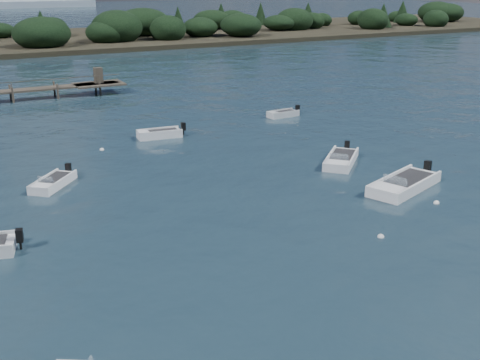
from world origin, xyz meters
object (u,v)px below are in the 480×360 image
tender_far_grey_b (283,115)px  tender_far_white (160,135)px  dinghy_mid_white_b (341,161)px  dinghy_mid_white_a (404,186)px  dinghy_extra_a (53,184)px

tender_far_grey_b → tender_far_white: 12.19m
tender_far_grey_b → dinghy_mid_white_b: dinghy_mid_white_b is taller
tender_far_grey_b → tender_far_white: (-12.08, -1.63, 0.03)m
dinghy_mid_white_a → dinghy_mid_white_b: dinghy_mid_white_a is taller
tender_far_grey_b → tender_far_white: bearing=-172.3°
dinghy_extra_a → dinghy_mid_white_b: bearing=-13.5°
dinghy_mid_white_a → tender_far_white: bearing=115.6°
tender_far_white → dinghy_extra_a: 12.17m
tender_far_grey_b → dinghy_extra_a: (-21.60, -9.21, -0.01)m
dinghy_mid_white_a → tender_far_white: 19.51m
tender_far_white → dinghy_mid_white_a: bearing=-64.4°
tender_far_grey_b → dinghy_extra_a: size_ratio=0.91×
dinghy_extra_a → dinghy_mid_white_b: (17.77, -4.25, 0.01)m
dinghy_mid_white_a → tender_far_grey_b: size_ratio=1.83×
tender_far_grey_b → dinghy_mid_white_b: size_ratio=0.74×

